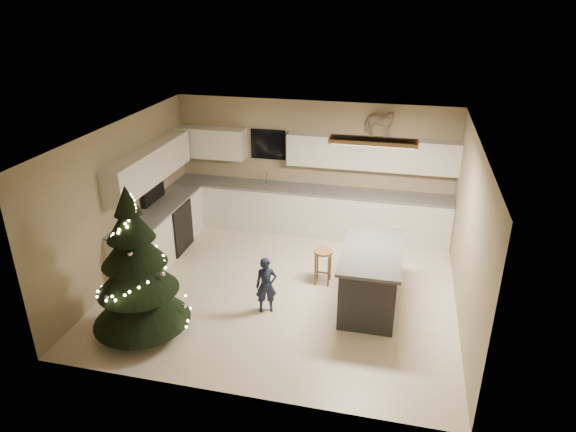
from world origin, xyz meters
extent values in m
plane|color=beige|center=(0.00, 0.00, 0.00)|extent=(5.50, 5.50, 0.00)
cube|color=tan|center=(0.00, 2.50, 1.30)|extent=(5.50, 0.02, 2.60)
cube|color=tan|center=(0.00, -2.50, 1.30)|extent=(5.50, 0.02, 2.60)
cube|color=tan|center=(-2.75, 0.00, 1.30)|extent=(0.02, 5.00, 2.60)
cube|color=tan|center=(2.75, 0.00, 1.30)|extent=(0.02, 5.00, 2.60)
cube|color=silver|center=(0.00, 0.00, 2.60)|extent=(5.50, 5.00, 0.02)
cube|color=#97613D|center=(1.30, 0.10, 2.55)|extent=(1.25, 0.32, 0.06)
cube|color=white|center=(1.30, 0.10, 2.52)|extent=(1.15, 0.24, 0.02)
cube|color=silver|center=(0.00, 2.20, 0.45)|extent=(5.48, 0.60, 0.90)
cube|color=silver|center=(-2.45, 0.60, 0.45)|extent=(0.60, 2.60, 0.90)
cube|color=slate|center=(0.00, 2.19, 0.92)|extent=(5.48, 0.62, 0.04)
cube|color=slate|center=(-2.44, 0.60, 0.92)|extent=(0.62, 2.60, 0.04)
cube|color=silver|center=(-2.05, 2.33, 1.70)|extent=(1.40, 0.35, 0.60)
cube|color=silver|center=(1.15, 2.33, 1.70)|extent=(3.20, 0.35, 0.60)
cube|color=silver|center=(-2.58, 0.72, 1.70)|extent=(0.35, 2.60, 0.60)
cube|color=black|center=(-0.90, 2.47, 1.70)|extent=(0.70, 0.04, 0.60)
cube|color=#99999E|center=(-0.90, 2.20, 0.90)|extent=(0.55, 0.40, 0.06)
cylinder|color=#99999E|center=(-0.90, 2.30, 1.06)|extent=(0.03, 0.03, 0.24)
cube|color=black|center=(-2.43, 0.90, 0.45)|extent=(0.64, 0.75, 0.90)
cube|color=black|center=(-2.68, 0.90, 1.05)|extent=(0.10, 0.75, 0.30)
cube|color=black|center=(1.42, -0.13, 0.45)|extent=(0.80, 1.60, 0.90)
cube|color=#404040|center=(1.42, -0.13, 0.93)|extent=(0.90, 1.70, 0.05)
cylinder|color=#97613D|center=(0.60, 0.33, 0.58)|extent=(0.31, 0.31, 0.04)
cylinder|color=#97613D|center=(0.49, 0.22, 0.28)|extent=(0.03, 0.03, 0.56)
cylinder|color=#97613D|center=(0.71, 0.22, 0.28)|extent=(0.03, 0.03, 0.56)
cylinder|color=#97613D|center=(0.49, 0.44, 0.28)|extent=(0.03, 0.03, 0.56)
cylinder|color=#97613D|center=(0.71, 0.44, 0.28)|extent=(0.03, 0.03, 0.56)
cube|color=#97613D|center=(0.60, 0.33, 0.18)|extent=(0.24, 0.03, 0.03)
cylinder|color=#3F2816|center=(-1.67, -1.60, 0.15)|extent=(0.12, 0.12, 0.30)
cone|color=black|center=(-1.67, -1.60, 0.55)|extent=(1.36, 1.36, 0.70)
cone|color=black|center=(-1.67, -1.60, 1.00)|extent=(1.12, 1.12, 0.60)
cone|color=black|center=(-1.67, -1.60, 1.40)|extent=(0.88, 0.88, 0.55)
cone|color=black|center=(-1.67, -1.60, 1.75)|extent=(0.64, 0.64, 0.50)
cone|color=black|center=(-1.67, -1.60, 2.05)|extent=(0.36, 0.36, 0.40)
sphere|color=#FFD88C|center=(-0.96, -1.60, 0.25)|extent=(0.04, 0.04, 0.04)
sphere|color=#FFD88C|center=(-1.01, -1.40, 0.29)|extent=(0.04, 0.04, 0.04)
sphere|color=#FFD88C|center=(-1.11, -1.22, 0.33)|extent=(0.04, 0.04, 0.04)
sphere|color=#FFD88C|center=(-1.25, -1.09, 0.37)|extent=(0.04, 0.04, 0.04)
sphere|color=#FFD88C|center=(-1.42, -1.00, 0.41)|extent=(0.04, 0.04, 0.04)
sphere|color=#FFD88C|center=(-1.60, -0.96, 0.45)|extent=(0.04, 0.04, 0.04)
sphere|color=#FFD88C|center=(-1.79, -0.98, 0.49)|extent=(0.04, 0.04, 0.04)
sphere|color=#FFD88C|center=(-1.95, -1.05, 0.53)|extent=(0.04, 0.04, 0.04)
sphere|color=#FFD88C|center=(-2.09, -1.17, 0.57)|extent=(0.04, 0.04, 0.04)
sphere|color=#FFD88C|center=(-2.18, -1.31, 0.61)|extent=(0.04, 0.04, 0.04)
sphere|color=#FFD88C|center=(-2.23, -1.47, 0.64)|extent=(0.04, 0.04, 0.04)
sphere|color=#FFD88C|center=(-2.23, -1.64, 0.68)|extent=(0.04, 0.04, 0.04)
sphere|color=#FFD88C|center=(-2.18, -1.79, 0.72)|extent=(0.04, 0.04, 0.04)
sphere|color=#FFD88C|center=(-2.10, -1.92, 0.76)|extent=(0.04, 0.04, 0.04)
sphere|color=#FFD88C|center=(-1.98, -2.02, 0.80)|extent=(0.04, 0.04, 0.04)
sphere|color=#FFD88C|center=(-1.84, -2.07, 0.84)|extent=(0.04, 0.04, 0.04)
sphere|color=#FFD88C|center=(-1.70, -2.09, 0.88)|extent=(0.04, 0.04, 0.04)
sphere|color=#FFD88C|center=(-1.56, -2.06, 0.92)|extent=(0.04, 0.04, 0.04)
sphere|color=#FFD88C|center=(-1.44, -2.00, 0.96)|extent=(0.04, 0.04, 0.04)
sphere|color=#FFD88C|center=(-1.34, -1.90, 1.00)|extent=(0.04, 0.04, 0.04)
sphere|color=#FFD88C|center=(-1.28, -1.79, 1.04)|extent=(0.04, 0.04, 0.04)
sphere|color=#FFD88C|center=(-1.26, -1.67, 1.08)|extent=(0.04, 0.04, 0.04)
sphere|color=#FFD88C|center=(-1.27, -1.55, 1.12)|extent=(0.04, 0.04, 0.04)
sphere|color=#FFD88C|center=(-1.32, -1.44, 1.16)|extent=(0.04, 0.04, 0.04)
sphere|color=#FFD88C|center=(-1.39, -1.35, 1.20)|extent=(0.04, 0.04, 0.04)
sphere|color=#FFD88C|center=(-1.48, -1.29, 1.24)|extent=(0.04, 0.04, 0.04)
sphere|color=#FFD88C|center=(-1.58, -1.26, 1.28)|extent=(0.04, 0.04, 0.04)
sphere|color=#FFD88C|center=(-1.68, -1.26, 1.32)|extent=(0.04, 0.04, 0.04)
sphere|color=#FFD88C|center=(-1.77, -1.29, 1.36)|extent=(0.04, 0.04, 0.04)
sphere|color=#FFD88C|center=(-1.85, -1.34, 1.40)|extent=(0.04, 0.04, 0.04)
sphere|color=#FFD88C|center=(-1.91, -1.41, 1.44)|extent=(0.04, 0.04, 0.04)
sphere|color=#FFD88C|center=(-1.94, -1.49, 1.48)|extent=(0.04, 0.04, 0.04)
sphere|color=#FFD88C|center=(-1.94, -1.58, 1.51)|extent=(0.04, 0.04, 0.04)
sphere|color=#FFD88C|center=(-1.92, -1.65, 1.55)|extent=(0.04, 0.04, 0.04)
sphere|color=#FFD88C|center=(-1.89, -1.71, 1.59)|extent=(0.04, 0.04, 0.04)
sphere|color=#FFD88C|center=(-1.84, -1.76, 1.63)|extent=(0.04, 0.04, 0.04)
sphere|color=#FFD88C|center=(-1.78, -1.79, 1.67)|extent=(0.04, 0.04, 0.04)
sphere|color=#FFD88C|center=(-1.71, -1.80, 1.71)|extent=(0.04, 0.04, 0.04)
sphere|color=#FFD88C|center=(-1.66, -1.79, 1.75)|extent=(0.04, 0.04, 0.04)
sphere|color=#FFD88C|center=(-1.61, -1.76, 1.79)|extent=(0.04, 0.04, 0.04)
sphere|color=#FFD88C|center=(-1.57, -1.73, 1.83)|extent=(0.04, 0.04, 0.04)
sphere|color=#FFD88C|center=(-1.55, -1.68, 1.87)|extent=(0.04, 0.04, 0.04)
sphere|color=#FFD88C|center=(-1.55, -1.64, 1.91)|extent=(0.04, 0.04, 0.04)
sphere|color=#FFD88C|center=(-1.56, -1.60, 1.95)|extent=(0.04, 0.04, 0.04)
sphere|color=#FFD88C|center=(-1.57, -1.57, 1.99)|extent=(0.04, 0.04, 0.04)
sphere|color=#FFD88C|center=(-1.60, -1.55, 2.03)|extent=(0.04, 0.04, 0.04)
sphere|color=#FFD88C|center=(-1.62, -1.54, 2.07)|extent=(0.04, 0.04, 0.04)
sphere|color=#FFD88C|center=(-1.65, -1.54, 2.11)|extent=(0.04, 0.04, 0.04)
sphere|color=silver|center=(-1.07, -1.60, 0.40)|extent=(0.07, 0.07, 0.07)
sphere|color=silver|center=(-1.99, -1.17, 0.60)|extent=(0.07, 0.07, 0.07)
sphere|color=silver|center=(-1.82, -2.04, 0.80)|extent=(0.07, 0.07, 0.07)
sphere|color=silver|center=(-1.30, -1.48, 1.00)|extent=(0.07, 0.07, 0.07)
sphere|color=silver|center=(-1.93, -1.41, 1.20)|extent=(0.07, 0.07, 0.07)
sphere|color=silver|center=(-1.67, -1.85, 1.40)|extent=(0.07, 0.07, 0.07)
sphere|color=silver|center=(-1.53, -1.49, 1.60)|extent=(0.07, 0.07, 0.07)
sphere|color=silver|center=(-1.78, -1.57, 1.80)|extent=(0.07, 0.07, 0.07)
sphere|color=silver|center=(-1.66, -1.63, 2.00)|extent=(0.07, 0.07, 0.07)
imported|color=#1D2642|center=(-0.10, -0.68, 0.44)|extent=(0.38, 0.31, 0.89)
cube|color=#97613D|center=(1.24, 2.29, 2.01)|extent=(0.24, 0.02, 0.02)
cube|color=#97613D|center=(1.24, 2.36, 2.01)|extent=(0.24, 0.02, 0.02)
imported|color=beige|center=(1.24, 2.33, 2.28)|extent=(0.67, 0.46, 0.52)
camera|label=1|loc=(1.73, -7.05, 4.53)|focal=32.00mm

